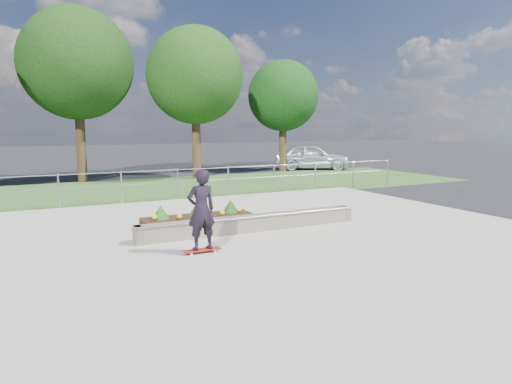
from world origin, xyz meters
TOP-DOWN VIEW (x-y plane):
  - ground at (0.00, 0.00)m, footprint 120.00×120.00m
  - grass_verge at (0.00, 11.00)m, footprint 30.00×8.00m
  - concrete_slab at (0.00, 0.00)m, footprint 15.00×15.00m
  - fence at (0.00, 7.50)m, footprint 20.06×0.06m
  - tree_mid_left at (-2.50, 15.00)m, footprint 5.25×5.25m
  - tree_mid_right at (3.00, 14.00)m, footprint 4.90×4.90m
  - tree_far_right at (9.00, 15.50)m, footprint 4.20×4.20m
  - grind_ledge at (0.22, 1.74)m, footprint 6.00×0.44m
  - planter_bed at (-0.78, 2.94)m, footprint 3.00×1.20m
  - skateboarder at (-1.65, 0.36)m, footprint 0.80×0.45m
  - parked_car at (11.07, 15.46)m, footprint 5.05×3.96m

SIDE VIEW (x-z plane):
  - ground at x=0.00m, z-range 0.00..0.00m
  - grass_verge at x=0.00m, z-range 0.00..0.02m
  - concrete_slab at x=0.00m, z-range 0.00..0.06m
  - planter_bed at x=-0.78m, z-range -0.06..0.55m
  - grind_ledge at x=0.22m, z-range 0.05..0.48m
  - fence at x=0.00m, z-range 0.17..1.37m
  - parked_car at x=11.07m, z-range 0.00..1.61m
  - skateboarder at x=-1.65m, z-range 0.09..1.88m
  - tree_far_right at x=9.00m, z-range 1.18..7.78m
  - tree_mid_right at x=3.00m, z-range 1.38..9.08m
  - tree_mid_left at x=-2.50m, z-range 1.48..9.73m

